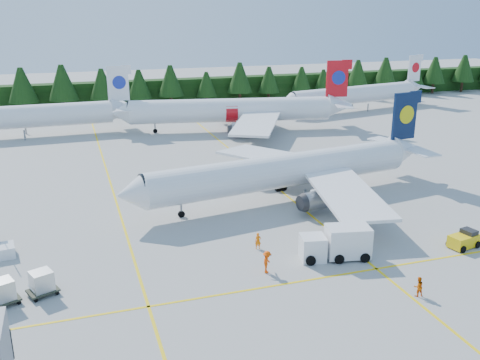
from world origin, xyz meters
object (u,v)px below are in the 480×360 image
object	(u,v)px
airliner_navy	(278,172)
airliner_red	(227,111)
baggage_tug	(464,239)
service_truck	(335,243)

from	to	relation	value
airliner_navy	airliner_red	distance (m)	38.27
airliner_red	baggage_tug	distance (m)	56.13
airliner_navy	service_truck	size ratio (longest dim) A/B	5.99
airliner_red	service_truck	world-z (taller)	airliner_red
airliner_navy	baggage_tug	bearing A→B (deg)	-64.18
baggage_tug	airliner_red	bearing A→B (deg)	84.99
airliner_red	service_truck	bearing A→B (deg)	-85.94
airliner_red	baggage_tug	bearing A→B (deg)	-72.55
airliner_red	baggage_tug	size ratio (longest dim) A/B	13.43
airliner_navy	baggage_tug	world-z (taller)	airliner_navy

